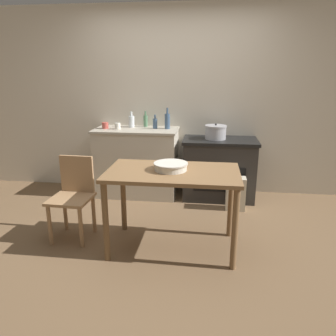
% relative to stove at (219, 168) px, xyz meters
% --- Properties ---
extents(ground_plane, '(14.00, 14.00, 0.00)m').
position_rel_stove_xyz_m(ground_plane, '(-0.61, -1.27, -0.41)').
color(ground_plane, brown).
extents(wall_back, '(8.00, 0.07, 2.55)m').
position_rel_stove_xyz_m(wall_back, '(-0.61, 0.31, 0.86)').
color(wall_back, beige).
rests_on(wall_back, ground_plane).
extents(counter_cabinet, '(1.13, 0.60, 0.93)m').
position_rel_stove_xyz_m(counter_cabinet, '(-1.14, -0.01, 0.06)').
color(counter_cabinet, beige).
rests_on(counter_cabinet, ground_plane).
extents(stove, '(0.98, 0.59, 0.82)m').
position_rel_stove_xyz_m(stove, '(0.00, 0.00, 0.00)').
color(stove, '#2D2B28').
rests_on(stove, ground_plane).
extents(work_table, '(1.24, 0.71, 0.79)m').
position_rel_stove_xyz_m(work_table, '(-0.47, -1.43, 0.27)').
color(work_table, olive).
rests_on(work_table, ground_plane).
extents(chair, '(0.42, 0.42, 0.84)m').
position_rel_stove_xyz_m(chair, '(-1.52, -1.31, 0.05)').
color(chair, '#A87F56').
rests_on(chair, ground_plane).
extents(flour_sack, '(0.24, 0.17, 0.42)m').
position_rel_stove_xyz_m(flour_sack, '(0.21, -0.40, -0.20)').
color(flour_sack, beige).
rests_on(flour_sack, ground_plane).
extents(stock_pot, '(0.29, 0.29, 0.21)m').
position_rel_stove_xyz_m(stock_pot, '(-0.07, 0.00, 0.50)').
color(stock_pot, '#A8A8AD').
rests_on(stock_pot, stove).
extents(mixing_bowl_large, '(0.32, 0.32, 0.07)m').
position_rel_stove_xyz_m(mixing_bowl_large, '(-0.49, -1.41, 0.42)').
color(mixing_bowl_large, silver).
rests_on(mixing_bowl_large, work_table).
extents(bottle_far_left, '(0.06, 0.06, 0.22)m').
position_rel_stove_xyz_m(bottle_far_left, '(-1.04, 0.19, 0.61)').
color(bottle_far_left, '#517F5B').
rests_on(bottle_far_left, counter_cabinet).
extents(bottle_left, '(0.06, 0.06, 0.19)m').
position_rel_stove_xyz_m(bottle_left, '(-0.88, 0.05, 0.59)').
color(bottle_left, '#3D5675').
rests_on(bottle_left, counter_cabinet).
extents(bottle_mid_left, '(0.08, 0.08, 0.22)m').
position_rel_stove_xyz_m(bottle_mid_left, '(-1.23, 0.12, 0.61)').
color(bottle_mid_left, silver).
rests_on(bottle_mid_left, counter_cabinet).
extents(bottle_center_left, '(0.07, 0.07, 0.28)m').
position_rel_stove_xyz_m(bottle_center_left, '(-0.72, 0.05, 0.63)').
color(bottle_center_left, '#3D5675').
rests_on(bottle_center_left, counter_cabinet).
extents(cup_center, '(0.09, 0.09, 0.08)m').
position_rel_stove_xyz_m(cup_center, '(-1.56, -0.04, 0.56)').
color(cup_center, '#B74C42').
rests_on(cup_center, counter_cabinet).
extents(cup_center_right, '(0.08, 0.08, 0.08)m').
position_rel_stove_xyz_m(cup_center_right, '(-1.38, -0.06, 0.56)').
color(cup_center_right, silver).
rests_on(cup_center_right, counter_cabinet).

